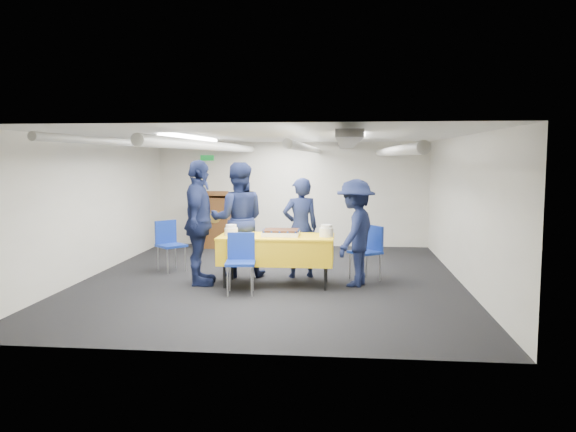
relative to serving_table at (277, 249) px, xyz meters
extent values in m
plane|color=black|center=(-0.13, 0.43, -0.56)|extent=(7.00, 7.00, 0.00)
cube|color=silver|center=(-0.13, 3.92, 0.59)|extent=(6.00, 0.02, 2.30)
cube|color=silver|center=(-3.12, 0.43, 0.59)|extent=(0.02, 7.00, 2.30)
cube|color=silver|center=(2.86, 0.43, 0.59)|extent=(0.02, 7.00, 2.30)
cube|color=white|center=(-0.13, 0.43, 1.73)|extent=(6.00, 7.00, 0.02)
cylinder|color=silver|center=(-2.13, 0.43, 1.62)|extent=(0.10, 6.90, 0.10)
cylinder|color=silver|center=(-1.03, 0.43, 1.58)|extent=(0.14, 6.90, 0.14)
cylinder|color=silver|center=(0.47, 0.43, 1.54)|extent=(0.10, 6.90, 0.10)
cylinder|color=silver|center=(1.77, 0.43, 1.50)|extent=(0.14, 6.90, 0.14)
cube|color=gray|center=(1.07, 0.43, 1.64)|extent=(0.28, 6.90, 0.08)
cube|color=white|center=(-1.43, 0.43, 1.71)|extent=(0.25, 2.60, 0.04)
cube|color=white|center=(1.17, 0.43, 1.71)|extent=(0.25, 2.60, 0.04)
cube|color=#0C591E|center=(-2.03, 3.90, 1.39)|extent=(0.30, 0.04, 0.12)
cylinder|color=black|center=(-0.76, -0.30, -0.38)|extent=(0.04, 0.04, 0.36)
cylinder|color=black|center=(0.76, -0.30, -0.38)|extent=(0.04, 0.04, 0.36)
cylinder|color=black|center=(-0.76, 0.30, -0.38)|extent=(0.04, 0.04, 0.36)
cylinder|color=black|center=(0.76, 0.30, -0.38)|extent=(0.04, 0.04, 0.36)
cube|color=yellow|center=(0.00, 0.00, -0.01)|extent=(1.74, 0.81, 0.39)
cube|color=yellow|center=(0.00, 0.00, 0.20)|extent=(1.76, 0.83, 0.03)
cube|color=white|center=(0.07, 0.01, 0.24)|extent=(0.55, 0.44, 0.07)
cube|color=black|center=(0.07, 0.01, 0.29)|extent=(0.53, 0.42, 0.03)
sphere|color=navy|center=(-0.17, -0.19, 0.29)|extent=(0.04, 0.04, 0.04)
sphere|color=navy|center=(-0.17, 0.20, 0.29)|extent=(0.04, 0.04, 0.04)
sphere|color=navy|center=(-0.05, -0.19, 0.29)|extent=(0.04, 0.04, 0.04)
sphere|color=navy|center=(-0.05, 0.20, 0.29)|extent=(0.04, 0.04, 0.04)
sphere|color=navy|center=(0.07, -0.19, 0.29)|extent=(0.04, 0.04, 0.04)
sphere|color=navy|center=(0.07, 0.20, 0.29)|extent=(0.04, 0.04, 0.04)
sphere|color=navy|center=(0.19, -0.19, 0.29)|extent=(0.04, 0.04, 0.04)
sphere|color=navy|center=(0.19, 0.20, 0.29)|extent=(0.04, 0.04, 0.04)
sphere|color=navy|center=(0.31, -0.19, 0.29)|extent=(0.04, 0.04, 0.04)
sphere|color=navy|center=(0.31, 0.20, 0.29)|extent=(0.04, 0.04, 0.04)
sphere|color=navy|center=(-0.19, -0.09, 0.29)|extent=(0.04, 0.04, 0.04)
sphere|color=navy|center=(0.33, -0.09, 0.29)|extent=(0.04, 0.04, 0.04)
sphere|color=navy|center=(-0.19, 0.01, 0.29)|extent=(0.04, 0.04, 0.04)
sphere|color=navy|center=(0.33, 0.01, 0.29)|extent=(0.04, 0.04, 0.04)
sphere|color=navy|center=(-0.19, 0.11, 0.29)|extent=(0.04, 0.04, 0.04)
sphere|color=navy|center=(0.33, 0.11, 0.29)|extent=(0.04, 0.04, 0.04)
cylinder|color=white|center=(-0.70, -0.05, 0.27)|extent=(0.20, 0.20, 0.12)
cylinder|color=white|center=(-0.70, -0.05, 0.35)|extent=(0.17, 0.17, 0.05)
cylinder|color=white|center=(0.77, -0.05, 0.28)|extent=(0.21, 0.21, 0.13)
cylinder|color=white|center=(0.77, -0.05, 0.37)|extent=(0.17, 0.17, 0.05)
cube|color=brown|center=(-1.73, 3.48, -0.01)|extent=(0.55, 0.45, 1.10)
cube|color=brown|center=(-1.73, 3.45, 0.59)|extent=(0.62, 0.53, 0.21)
cylinder|color=gold|center=(-1.73, 3.24, 0.14)|extent=(0.28, 0.02, 0.28)
cylinder|color=gray|center=(-0.60, -0.80, -0.34)|extent=(0.02, 0.02, 0.43)
cylinder|color=gray|center=(-0.26, -0.76, -0.34)|extent=(0.02, 0.02, 0.43)
cylinder|color=gray|center=(-0.64, -0.46, -0.34)|extent=(0.02, 0.02, 0.43)
cylinder|color=gray|center=(-0.30, -0.42, -0.34)|extent=(0.02, 0.02, 0.43)
cube|color=#132F97|center=(-0.45, -0.61, -0.11)|extent=(0.46, 0.46, 0.04)
cube|color=#132F97|center=(-0.47, -0.42, 0.11)|extent=(0.40, 0.08, 0.40)
cylinder|color=gray|center=(1.13, 0.52, -0.34)|extent=(0.02, 0.02, 0.43)
cylinder|color=gray|center=(1.34, 0.25, -0.34)|extent=(0.02, 0.02, 0.43)
cylinder|color=gray|center=(1.40, 0.73, -0.34)|extent=(0.02, 0.02, 0.43)
cylinder|color=gray|center=(1.61, 0.46, -0.34)|extent=(0.02, 0.02, 0.43)
cube|color=#132F97|center=(1.37, 0.49, -0.11)|extent=(0.59, 0.59, 0.04)
cube|color=#132F97|center=(1.52, 0.61, 0.11)|extent=(0.28, 0.34, 0.40)
cylinder|color=gray|center=(-1.93, 0.61, -0.34)|extent=(0.02, 0.02, 0.43)
cylinder|color=gray|center=(-1.69, 0.86, -0.34)|extent=(0.02, 0.02, 0.43)
cylinder|color=gray|center=(-2.17, 0.85, -0.34)|extent=(0.02, 0.02, 0.43)
cylinder|color=gray|center=(-1.94, 1.09, -0.34)|extent=(0.02, 0.02, 0.43)
cube|color=#132F97|center=(-1.93, 0.85, -0.11)|extent=(0.59, 0.59, 0.04)
cube|color=#132F97|center=(-2.07, 0.98, 0.11)|extent=(0.31, 0.32, 0.40)
imported|color=#0E1533|center=(0.32, 0.61, 0.26)|extent=(0.69, 0.57, 1.64)
imported|color=#0E1533|center=(-0.71, 0.60, 0.38)|extent=(1.02, 0.86, 1.89)
imported|color=#0E1533|center=(-1.19, -0.08, 0.40)|extent=(0.61, 1.18, 1.93)
imported|color=#0E1533|center=(1.20, 0.09, 0.26)|extent=(0.92, 1.20, 1.64)
camera|label=1|loc=(1.02, -8.46, 1.41)|focal=35.00mm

